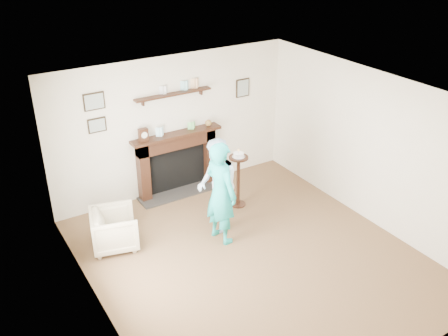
{
  "coord_description": "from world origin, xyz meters",
  "views": [
    {
      "loc": [
        -3.51,
        -4.91,
        4.55
      ],
      "look_at": [
        0.07,
        0.9,
        1.09
      ],
      "focal_mm": 40.0,
      "sensor_mm": 36.0,
      "label": 1
    }
  ],
  "objects": [
    {
      "name": "room_shell",
      "position": [
        -0.0,
        0.69,
        1.62
      ],
      "size": [
        4.54,
        5.02,
        2.52
      ],
      "color": "beige",
      "rests_on": "ground"
    },
    {
      "name": "ground",
      "position": [
        0.0,
        0.0,
        0.0
      ],
      "size": [
        5.0,
        5.0,
        0.0
      ],
      "primitive_type": "plane",
      "color": "brown",
      "rests_on": "ground"
    },
    {
      "name": "man",
      "position": [
        -0.02,
        0.96,
        0.0
      ],
      "size": [
        0.78,
        0.89,
        1.54
      ],
      "primitive_type": "imported",
      "rotation": [
        0.0,
        0.0,
        -1.87
      ],
      "color": "#A2AFCB",
      "rests_on": "ground"
    },
    {
      "name": "armchair",
      "position": [
        -1.62,
        1.33,
        0.0
      ],
      "size": [
        0.83,
        0.82,
        0.62
      ],
      "primitive_type": "imported",
      "rotation": [
        0.0,
        0.0,
        1.31
      ],
      "color": "tan",
      "rests_on": "ground"
    },
    {
      "name": "pedestal_table",
      "position": [
        0.65,
        1.38,
        0.66
      ],
      "size": [
        0.33,
        0.33,
        1.07
      ],
      "color": "black",
      "rests_on": "ground"
    },
    {
      "name": "woman",
      "position": [
        -0.14,
        0.66,
        0.0
      ],
      "size": [
        0.49,
        0.66,
        1.65
      ],
      "primitive_type": "imported",
      "rotation": [
        0.0,
        0.0,
        1.74
      ],
      "color": "teal",
      "rests_on": "ground"
    }
  ]
}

